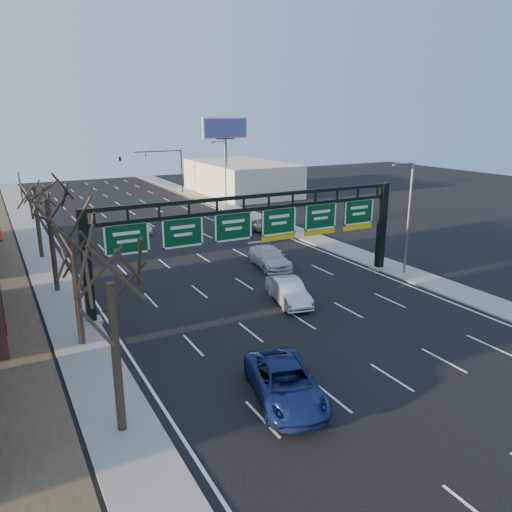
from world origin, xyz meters
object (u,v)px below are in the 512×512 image
car_silver_sedan (288,291)px  car_white_wagon (270,257)px  sign_gantry (258,230)px  car_blue_suv (285,383)px

car_silver_sedan → car_white_wagon: bearing=80.5°
car_silver_sedan → car_white_wagon: 8.44m
sign_gantry → car_white_wagon: 7.22m
sign_gantry → car_blue_suv: sign_gantry is taller
car_blue_suv → car_white_wagon: car_blue_suv is taller
car_white_wagon → sign_gantry: bearing=-119.3°
sign_gantry → car_silver_sedan: 4.90m
car_blue_suv → car_silver_sedan: car_blue_suv is taller
car_blue_suv → car_white_wagon: (9.59, 18.03, -0.01)m
sign_gantry → car_silver_sedan: sign_gantry is taller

